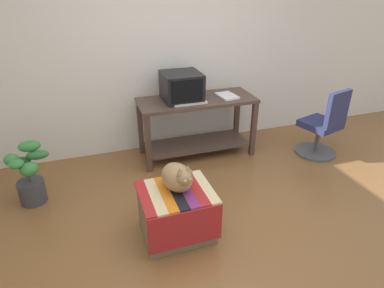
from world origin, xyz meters
TOP-DOWN VIEW (x-y plane):
  - ground_plane at (0.00, 0.00)m, footprint 14.00×14.00m
  - back_wall at (0.00, 2.05)m, footprint 8.00×0.10m
  - desk at (0.25, 1.60)m, footprint 1.43×0.59m
  - tv_monitor at (0.07, 1.63)m, footprint 0.45×0.46m
  - keyboard at (0.11, 1.47)m, footprint 0.40×0.16m
  - book at (0.63, 1.55)m, footprint 0.23×0.30m
  - ottoman_with_blanket at (-0.43, 0.23)m, footprint 0.63×0.54m
  - cat at (-0.40, 0.26)m, footprint 0.35×0.40m
  - potted_plant at (-1.68, 1.16)m, footprint 0.40×0.34m
  - office_chair at (1.75, 1.06)m, footprint 0.52×0.52m
  - pen at (0.67, 1.65)m, footprint 0.13×0.07m

SIDE VIEW (x-z plane):
  - ground_plane at x=0.00m, z-range 0.00..0.00m
  - ottoman_with_blanket at x=-0.43m, z-range 0.00..0.45m
  - potted_plant at x=-1.68m, z-range -0.02..0.62m
  - office_chair at x=1.75m, z-range -0.06..0.83m
  - desk at x=0.25m, z-range 0.13..0.89m
  - cat at x=-0.40m, z-range 0.43..0.72m
  - pen at x=0.67m, z-range 0.75..0.76m
  - book at x=0.63m, z-range 0.75..0.78m
  - keyboard at x=0.11m, z-range 0.75..0.78m
  - tv_monitor at x=0.07m, z-range 0.75..1.07m
  - back_wall at x=0.00m, z-range 0.00..2.60m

